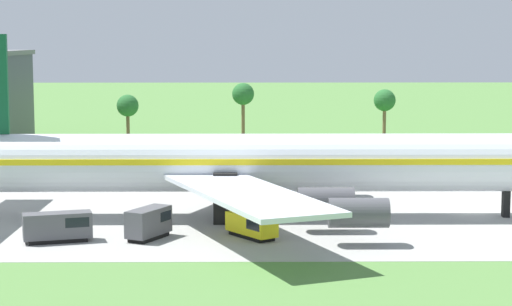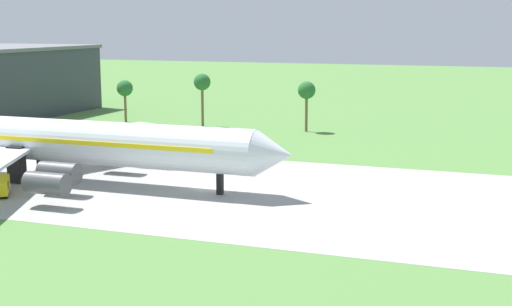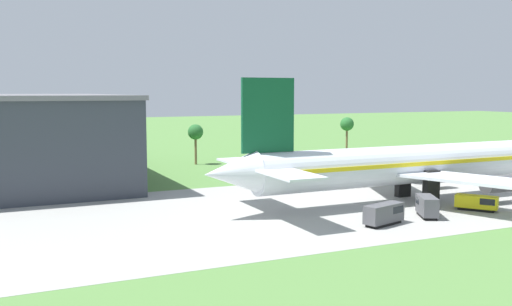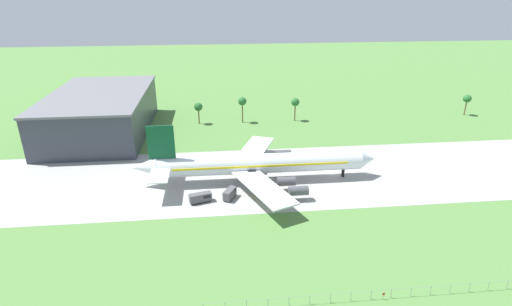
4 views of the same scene
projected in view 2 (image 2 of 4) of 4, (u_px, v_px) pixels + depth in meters
ground_plane at (209, 188)px, 95.63m from camera, size 600.00×600.00×0.00m
taxiway_strip at (209, 188)px, 95.63m from camera, size 320.00×44.00×0.02m
jet_airliner at (41, 140)px, 100.28m from camera, size 74.11×52.27×18.91m
catering_van at (1, 186)px, 91.51m from camera, size 4.98×5.84×2.18m
palm_tree_row at (324, 92)px, 143.46m from camera, size 125.30×3.60×11.33m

